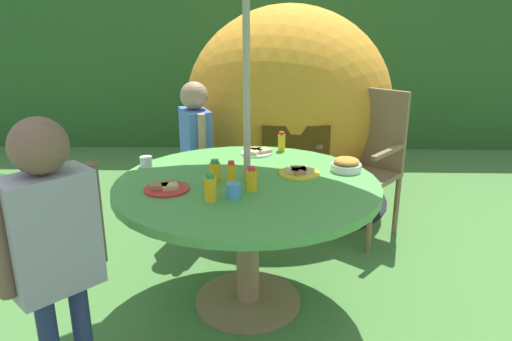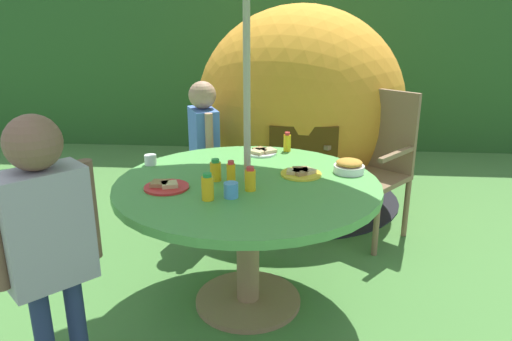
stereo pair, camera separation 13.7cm
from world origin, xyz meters
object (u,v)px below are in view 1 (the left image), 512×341
juice_bottle_center_front (210,188)px  cup_far (146,162)px  wooden_chair (367,156)px  dome_tent (288,107)px  child_in_grey_shirt (51,234)px  plate_mid_left (166,188)px  juice_bottle_far_left (252,180)px  cup_near (233,191)px  garden_table (247,204)px  snack_bowl (346,165)px  juice_bottle_near_right (282,142)px  plate_center_back (299,172)px  juice_bottle_near_left (231,174)px  plate_mid_right (257,152)px  child_in_blue_shirt (196,140)px  juice_bottle_far_right (215,171)px

juice_bottle_center_front → cup_far: juice_bottle_center_front is taller
wooden_chair → dome_tent: (-0.55, 0.66, 0.23)m
child_in_grey_shirt → plate_mid_left: (0.30, 0.62, -0.04)m
wooden_chair → juice_bottle_far_left: wooden_chair is taller
cup_far → juice_bottle_center_front: bearing=-50.1°
dome_tent → child_in_grey_shirt: (-0.98, -2.42, -0.02)m
cup_near → cup_far: cup_near is taller
child_in_grey_shirt → wooden_chair: bearing=1.9°
garden_table → snack_bowl: (0.54, 0.19, 0.17)m
juice_bottle_near_right → plate_center_back: bearing=-79.6°
dome_tent → plate_mid_left: bearing=-112.5°
wooden_chair → juice_bottle_near_left: 1.41m
dome_tent → juice_bottle_far_left: size_ratio=14.76×
garden_table → child_in_grey_shirt: (-0.70, -0.76, 0.18)m
dome_tent → juice_bottle_center_front: (-0.44, -1.94, -0.02)m
juice_bottle_near_left → juice_bottle_near_right: size_ratio=1.04×
plate_mid_right → garden_table: bearing=-94.3°
plate_mid_right → juice_bottle_near_right: (0.16, 0.08, 0.04)m
garden_table → wooden_chair: 1.30m
cup_far → plate_center_back: bearing=-7.4°
snack_bowl → juice_bottle_near_left: (-0.62, -0.25, 0.02)m
child_in_blue_shirt → snack_bowl: 1.19m
child_in_blue_shirt → juice_bottle_center_front: child_in_blue_shirt is taller
juice_bottle_near_left → juice_bottle_center_front: bearing=-111.1°
plate_mid_right → child_in_blue_shirt: bearing=138.2°
plate_center_back → cup_far: bearing=172.6°
juice_bottle_near_left → juice_bottle_center_front: juice_bottle_center_front is taller
cup_near → dome_tent: bearing=80.1°
wooden_chair → cup_far: 1.62m
cup_far → juice_bottle_near_left: bearing=-30.3°
garden_table → juice_bottle_center_front: 0.37m
garden_table → child_in_blue_shirt: bearing=113.9°
child_in_blue_shirt → juice_bottle_far_left: child_in_blue_shirt is taller
cup_far → juice_bottle_far_left: bearing=-31.0°
wooden_chair → child_in_blue_shirt: 1.24m
garden_table → juice_bottle_near_left: juice_bottle_near_left is taller
juice_bottle_near_left → cup_near: (0.02, -0.18, -0.02)m
juice_bottle_center_front → cup_near: juice_bottle_center_front is taller
juice_bottle_center_front → juice_bottle_far_right: bearing=91.5°
juice_bottle_center_front → juice_bottle_near_right: bearing=67.7°
snack_bowl → juice_bottle_far_right: size_ratio=1.44×
garden_table → juice_bottle_near_right: bearing=71.9°
wooden_chair → juice_bottle_near_right: size_ratio=8.52×
cup_far → plate_mid_right: bearing=23.6°
juice_bottle_near_left → cup_near: 0.18m
child_in_grey_shirt → cup_far: (0.12, 1.00, -0.03)m
child_in_grey_shirt → cup_near: 0.83m
cup_far → child_in_blue_shirt: bearing=74.4°
snack_bowl → juice_bottle_far_left: (-0.52, -0.32, 0.02)m
dome_tent → plate_mid_left: dome_tent is taller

